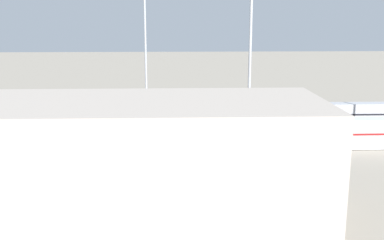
% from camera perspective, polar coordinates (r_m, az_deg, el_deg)
% --- Properties ---
extents(ground_plane, '(400.00, 400.00, 0.00)m').
position_cam_1_polar(ground_plane, '(88.65, 0.31, -1.80)').
color(ground_plane, gray).
extents(track_bed_0, '(140.00, 2.80, 0.12)m').
position_cam_1_polar(track_bed_0, '(98.35, 0.06, -0.31)').
color(track_bed_0, '#4C443D').
rests_on(track_bed_0, ground_plane).
extents(track_bed_1, '(140.00, 2.80, 0.12)m').
position_cam_1_polar(track_bed_1, '(93.48, 0.18, -0.99)').
color(track_bed_1, '#4C443D').
rests_on(track_bed_1, ground_plane).
extents(track_bed_2, '(140.00, 2.80, 0.12)m').
position_cam_1_polar(track_bed_2, '(88.64, 0.31, -1.76)').
color(track_bed_2, '#4C443D').
rests_on(track_bed_2, ground_plane).
extents(track_bed_3, '(140.00, 2.80, 0.12)m').
position_cam_1_polar(track_bed_3, '(83.81, 0.47, -2.61)').
color(track_bed_3, '#4C443D').
rests_on(track_bed_3, ground_plane).
extents(track_bed_4, '(140.00, 2.80, 0.12)m').
position_cam_1_polar(track_bed_4, '(79.00, 0.63, -3.57)').
color(track_bed_4, '#3D3833').
rests_on(track_bed_4, ground_plane).
extents(train_on_track_3, '(47.20, 3.06, 5.00)m').
position_cam_1_polar(train_on_track_3, '(83.56, -8.20, -0.99)').
color(train_on_track_3, silver).
rests_on(train_on_track_3, ground_plane).
extents(train_on_track_4, '(71.40, 3.06, 5.00)m').
position_cam_1_polar(train_on_track_4, '(79.44, 7.82, -1.70)').
color(train_on_track_4, silver).
rests_on(train_on_track_4, ground_plane).
extents(train_on_track_0, '(114.80, 3.06, 4.40)m').
position_cam_1_polar(train_on_track_0, '(98.37, 3.77, 0.87)').
color(train_on_track_0, '#285193').
rests_on(train_on_track_0, ground_plane).
extents(light_mast_0, '(2.80, 0.70, 28.37)m').
position_cam_1_polar(light_mast_0, '(98.78, -5.67, 10.19)').
color(light_mast_0, '#9EA0A5').
rests_on(light_mast_0, ground_plane).
extents(light_mast_3, '(2.80, 0.70, 25.58)m').
position_cam_1_polar(light_mast_3, '(73.84, 7.03, 8.15)').
color(light_mast_3, '#9EA0A5').
rests_on(light_mast_3, ground_plane).
extents(maintenance_shed, '(41.94, 17.31, 13.04)m').
position_cam_1_polar(maintenance_shed, '(52.73, -7.03, -4.67)').
color(maintenance_shed, '#9E9389').
rests_on(maintenance_shed, ground_plane).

